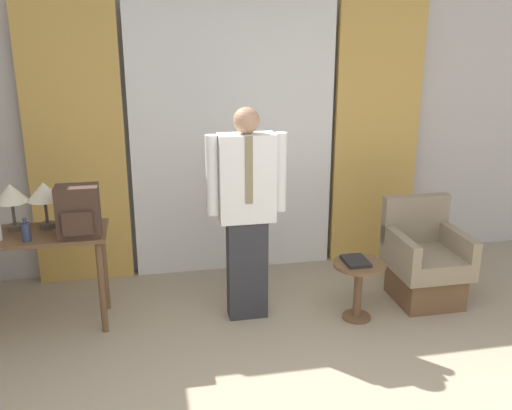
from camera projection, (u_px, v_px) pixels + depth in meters
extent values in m
cube|color=beige|center=(231.00, 130.00, 5.39)|extent=(10.00, 0.06, 2.70)
cube|color=white|center=(234.00, 139.00, 5.29)|extent=(1.89, 0.06, 2.58)
cube|color=gold|center=(76.00, 145.00, 5.03)|extent=(0.85, 0.06, 2.58)
cube|color=gold|center=(376.00, 133.00, 5.56)|extent=(0.85, 0.06, 2.58)
cube|color=brown|center=(30.00, 235.00, 4.34)|extent=(1.14, 0.51, 0.03)
cylinder|color=brown|center=(102.00, 288.00, 4.37)|extent=(0.05, 0.05, 0.76)
cylinder|color=brown|center=(104.00, 267.00, 4.74)|extent=(0.05, 0.05, 0.76)
cylinder|color=#4C4238|center=(15.00, 227.00, 4.40)|extent=(0.12, 0.12, 0.04)
cylinder|color=#4C4238|center=(13.00, 213.00, 4.37)|extent=(0.02, 0.02, 0.19)
cone|color=beige|center=(11.00, 193.00, 4.32)|extent=(0.26, 0.26, 0.14)
cylinder|color=#4C4238|center=(48.00, 225.00, 4.45)|extent=(0.12, 0.12, 0.04)
cylinder|color=#4C4238|center=(46.00, 211.00, 4.41)|extent=(0.02, 0.02, 0.19)
cone|color=beige|center=(44.00, 191.00, 4.37)|extent=(0.26, 0.26, 0.14)
cylinder|color=#2D3851|center=(26.00, 232.00, 4.16)|extent=(0.06, 0.06, 0.14)
cylinder|color=#2D3851|center=(25.00, 221.00, 4.14)|extent=(0.03, 0.03, 0.04)
cube|color=#422D23|center=(78.00, 211.00, 4.22)|extent=(0.31, 0.19, 0.39)
cube|color=#422D23|center=(77.00, 224.00, 4.14)|extent=(0.22, 0.03, 0.18)
cube|color=#2D2D33|center=(247.00, 269.00, 4.61)|extent=(0.31, 0.17, 0.83)
cube|color=white|center=(247.00, 178.00, 4.38)|extent=(0.44, 0.20, 0.69)
cube|color=#847556|center=(249.00, 171.00, 4.25)|extent=(0.06, 0.01, 0.52)
cylinder|color=white|center=(212.00, 176.00, 4.32)|extent=(0.10, 0.10, 0.62)
cylinder|color=white|center=(280.00, 172.00, 4.42)|extent=(0.10, 0.10, 0.62)
sphere|color=tan|center=(246.00, 120.00, 4.24)|extent=(0.20, 0.20, 0.20)
cube|color=brown|center=(425.00, 285.00, 4.94)|extent=(0.51, 0.54, 0.29)
cube|color=gray|center=(427.00, 261.00, 4.87)|extent=(0.60, 0.63, 0.16)
cube|color=gray|center=(415.00, 219.00, 5.04)|extent=(0.60, 0.10, 0.43)
cube|color=gray|center=(400.00, 245.00, 4.77)|extent=(0.08, 0.63, 0.18)
cube|color=gray|center=(457.00, 241.00, 4.87)|extent=(0.08, 0.63, 0.18)
cylinder|color=brown|center=(356.00, 317.00, 4.68)|extent=(0.23, 0.23, 0.02)
cylinder|color=brown|center=(358.00, 292.00, 4.61)|extent=(0.07, 0.07, 0.46)
cylinder|color=brown|center=(359.00, 265.00, 4.54)|extent=(0.42, 0.42, 0.03)
cube|color=black|center=(356.00, 261.00, 4.54)|extent=(0.18, 0.24, 0.03)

